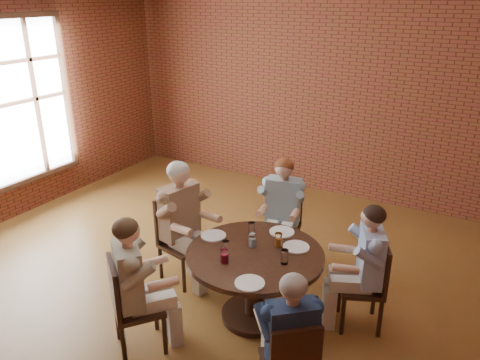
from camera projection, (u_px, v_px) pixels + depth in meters
The scene contains 24 objects.
floor at pixel (181, 292), 5.15m from camera, with size 7.00×7.00×0.00m, color brown.
wall_back at pixel (310, 86), 7.33m from camera, with size 7.00×7.00×0.00m, color brown.
window at pixel (3, 105), 6.33m from camera, with size 0.10×2.16×2.36m.
dining_table at pixel (255, 272), 4.57m from camera, with size 1.33×1.33×0.75m.
chair_a at pixel (370, 281), 4.47m from camera, with size 0.54×0.54×0.91m.
diner_a at pixel (363, 268), 4.43m from camera, with size 0.50×0.62×1.29m, color #4770BA, non-canonical shape.
chair_b at pixel (283, 221), 5.64m from camera, with size 0.49×0.49×0.93m.
diner_b at pixel (282, 213), 5.51m from camera, with size 0.51×0.63×1.31m, color #7D94A0, non-canonical shape.
chair_c at pixel (179, 234), 5.29m from camera, with size 0.55×0.55×0.98m.
diner_c at pixel (184, 223), 5.16m from camera, with size 0.57×0.70×1.41m, color brown, non-canonical shape.
chair_d at pixel (128, 303), 4.15m from camera, with size 0.59×0.59×0.93m.
diner_d at pixel (136, 286), 4.12m from camera, with size 0.52×0.65×1.33m, color #C1A298, non-canonical shape.
diner_e at pixel (289, 343), 3.51m from camera, with size 0.47×0.58×1.24m, color #182745, non-canonical shape.
plate_a at pixel (296, 247), 4.57m from camera, with size 0.26×0.26×0.01m, color white.
plate_b at pixel (282, 232), 4.86m from camera, with size 0.26×0.26×0.01m, color white.
plate_c at pixel (213, 236), 4.78m from camera, with size 0.26×0.26×0.01m, color white.
plate_d at pixel (250, 283), 4.00m from camera, with size 0.26×0.26×0.01m, color white.
glass_a at pixel (285, 257), 4.28m from camera, with size 0.07×0.07×0.14m, color white.
glass_b at pixel (278, 240), 4.57m from camera, with size 0.07×0.07×0.14m, color white.
glass_c at pixel (252, 229), 4.79m from camera, with size 0.07×0.07×0.14m, color white.
glass_d at pixel (252, 240), 4.57m from camera, with size 0.07×0.07×0.14m, color white.
glass_e at pixel (226, 248), 4.43m from camera, with size 0.07×0.07×0.14m, color white.
glass_f at pixel (225, 256), 4.29m from camera, with size 0.07×0.07×0.14m, color white.
smartphone at pixel (258, 284), 3.99m from camera, with size 0.07×0.14×0.01m, color black.
Camera 1 is at (2.72, -3.42, 3.07)m, focal length 35.00 mm.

